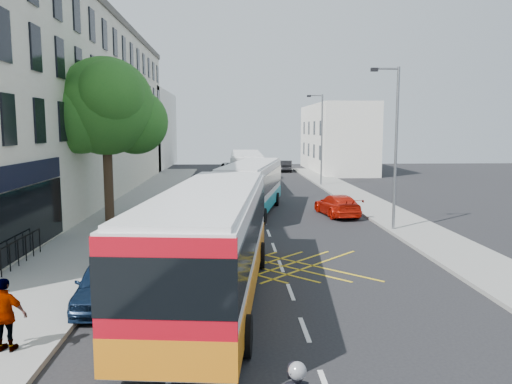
{
  "coord_description": "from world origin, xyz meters",
  "views": [
    {
      "loc": [
        -1.91,
        -12.29,
        5.19
      ],
      "look_at": [
        -0.68,
        11.01,
        2.2
      ],
      "focal_mm": 35.0,
      "sensor_mm": 36.0,
      "label": 1
    }
  ],
  "objects": [
    {
      "name": "ground",
      "position": [
        0.0,
        0.0,
        0.0
      ],
      "size": [
        120.0,
        120.0,
        0.0
      ],
      "primitive_type": "plane",
      "color": "black",
      "rests_on": "ground"
    },
    {
      "name": "pavement_left",
      "position": [
        -8.5,
        15.0,
        0.07
      ],
      "size": [
        5.0,
        70.0,
        0.15
      ],
      "primitive_type": "cube",
      "color": "gray",
      "rests_on": "ground"
    },
    {
      "name": "pavement_right",
      "position": [
        7.5,
        15.0,
        0.07
      ],
      "size": [
        3.0,
        70.0,
        0.15
      ],
      "primitive_type": "cube",
      "color": "gray",
      "rests_on": "ground"
    },
    {
      "name": "terrace_main",
      "position": [
        -14.0,
        24.49,
        6.76
      ],
      "size": [
        8.3,
        45.0,
        13.5
      ],
      "color": "beige",
      "rests_on": "ground"
    },
    {
      "name": "terrace_far",
      "position": [
        -14.0,
        55.0,
        5.0
      ],
      "size": [
        8.0,
        20.0,
        10.0
      ],
      "primitive_type": "cube",
      "color": "silver",
      "rests_on": "ground"
    },
    {
      "name": "building_right",
      "position": [
        11.0,
        48.0,
        4.0
      ],
      "size": [
        6.0,
        18.0,
        8.0
      ],
      "primitive_type": "cube",
      "color": "silver",
      "rests_on": "ground"
    },
    {
      "name": "street_tree",
      "position": [
        -8.51,
        14.97,
        6.29
      ],
      "size": [
        6.3,
        5.7,
        8.8
      ],
      "color": "#382619",
      "rests_on": "pavement_left"
    },
    {
      "name": "lamp_near",
      "position": [
        6.2,
        12.0,
        4.62
      ],
      "size": [
        1.45,
        0.15,
        8.0
      ],
      "color": "slate",
      "rests_on": "pavement_right"
    },
    {
      "name": "lamp_far",
      "position": [
        6.2,
        32.0,
        4.62
      ],
      "size": [
        1.45,
        0.15,
        8.0
      ],
      "color": "slate",
      "rests_on": "pavement_right"
    },
    {
      "name": "railings",
      "position": [
        -9.7,
        5.3,
        0.72
      ],
      "size": [
        0.08,
        5.6,
        1.14
      ],
      "primitive_type": null,
      "color": "black",
      "rests_on": "pavement_left"
    },
    {
      "name": "bus_near",
      "position": [
        -2.5,
        2.66,
        1.78
      ],
      "size": [
        4.08,
        12.24,
        3.38
      ],
      "rotation": [
        0.0,
        0.0,
        -0.11
      ],
      "color": "silver",
      "rests_on": "ground"
    },
    {
      "name": "bus_mid",
      "position": [
        -0.6,
        18.1,
        1.63
      ],
      "size": [
        4.69,
        11.29,
        3.09
      ],
      "rotation": [
        0.0,
        0.0,
        -0.2
      ],
      "color": "silver",
      "rests_on": "ground"
    },
    {
      "name": "bus_far",
      "position": [
        -0.51,
        29.66,
        1.66
      ],
      "size": [
        2.94,
        11.28,
        3.16
      ],
      "rotation": [
        0.0,
        0.0,
        -0.01
      ],
      "color": "silver",
      "rests_on": "ground"
    },
    {
      "name": "parked_car_blue",
      "position": [
        -5.6,
        2.18,
        0.66
      ],
      "size": [
        1.81,
        3.95,
        1.31
      ],
      "primitive_type": "imported",
      "rotation": [
        0.0,
        0.0,
        0.07
      ],
      "color": "#0C1B33",
      "rests_on": "ground"
    },
    {
      "name": "parked_car_silver",
      "position": [
        -5.6,
        6.04,
        0.69
      ],
      "size": [
        1.73,
        4.26,
        1.37
      ],
      "primitive_type": "imported",
      "rotation": [
        0.0,
        0.0,
        0.07
      ],
      "color": "#97999E",
      "rests_on": "ground"
    },
    {
      "name": "red_hatchback",
      "position": [
        4.48,
        16.78,
        0.64
      ],
      "size": [
        2.36,
        4.6,
        1.28
      ],
      "primitive_type": "imported",
      "rotation": [
        0.0,
        0.0,
        3.28
      ],
      "color": "#BB1608",
      "rests_on": "ground"
    },
    {
      "name": "distant_car_grey",
      "position": [
        -2.18,
        43.35,
        0.67
      ],
      "size": [
        2.5,
        4.97,
        1.35
      ],
      "primitive_type": "imported",
      "rotation": [
        0.0,
        0.0,
        -0.06
      ],
      "color": "#3F4246",
      "rests_on": "ground"
    },
    {
      "name": "distant_car_silver",
      "position": [
        2.5,
        39.54,
        0.59
      ],
      "size": [
        1.75,
        3.62,
        1.19
      ],
      "primitive_type": "imported",
      "rotation": [
        0.0,
        0.0,
        3.04
      ],
      "color": "#B1B4BA",
      "rests_on": "ground"
    },
    {
      "name": "distant_car_dark",
      "position": [
        4.86,
        47.33,
        0.67
      ],
      "size": [
        1.95,
        4.22,
        1.34
      ],
      "primitive_type": "imported",
      "rotation": [
        0.0,
        0.0,
        3.01
      ],
      "color": "black",
      "rests_on": "ground"
    },
    {
      "name": "pedestrian_far",
      "position": [
        -7.0,
        -1.19,
        1.0
      ],
      "size": [
        1.04,
        0.55,
        1.7
      ],
      "primitive_type": "imported",
      "rotation": [
        0.0,
        0.0,
        3.01
      ],
      "color": "gray",
      "rests_on": "pavement_left"
    }
  ]
}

